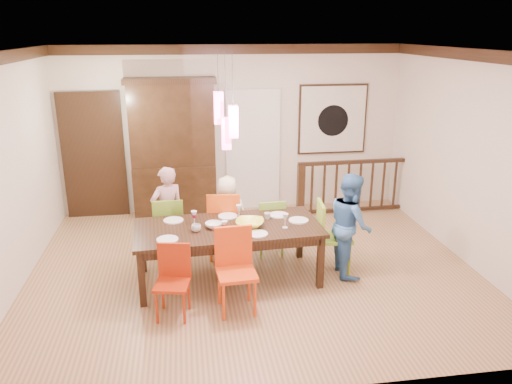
{
  "coord_description": "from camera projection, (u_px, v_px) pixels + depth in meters",
  "views": [
    {
      "loc": [
        -0.87,
        -6.15,
        3.14
      ],
      "look_at": [
        0.06,
        0.09,
        1.07
      ],
      "focal_mm": 35.0,
      "sensor_mm": 36.0,
      "label": 1
    }
  ],
  "objects": [
    {
      "name": "plate_end_right",
      "position": [
        298.0,
        220.0,
        6.53
      ],
      "size": [
        0.26,
        0.26,
        0.01
      ],
      "primitive_type": "cylinder",
      "color": "white",
      "rests_on": "dining_table"
    },
    {
      "name": "cup_left",
      "position": [
        196.0,
        228.0,
        6.18
      ],
      "size": [
        0.12,
        0.12,
        0.09
      ],
      "primitive_type": "imported",
      "rotation": [
        0.0,
        0.0,
        0.06
      ],
      "color": "silver",
      "rests_on": "dining_table"
    },
    {
      "name": "painting",
      "position": [
        333.0,
        119.0,
        8.95
      ],
      "size": [
        1.25,
        0.06,
        1.25
      ],
      "color": "black",
      "rests_on": "wall_back"
    },
    {
      "name": "white_doorway",
      "position": [
        253.0,
        152.0,
        8.93
      ],
      "size": [
        0.97,
        0.05,
        2.22
      ],
      "primitive_type": "cube",
      "color": "silver",
      "rests_on": "wall_back"
    },
    {
      "name": "plate_far_right",
      "position": [
        279.0,
        215.0,
        6.72
      ],
      "size": [
        0.26,
        0.26,
        0.01
      ],
      "primitive_type": "cylinder",
      "color": "white",
      "rests_on": "dining_table"
    },
    {
      "name": "dining_table",
      "position": [
        228.0,
        232.0,
        6.38
      ],
      "size": [
        2.42,
        1.21,
        0.75
      ],
      "rotation": [
        0.0,
        0.0,
        0.06
      ],
      "color": "black",
      "rests_on": "floor"
    },
    {
      "name": "plate_far_left",
      "position": [
        173.0,
        220.0,
        6.53
      ],
      "size": [
        0.26,
        0.26,
        0.01
      ],
      "primitive_type": "cylinder",
      "color": "white",
      "rests_on": "dining_table"
    },
    {
      "name": "ceiling",
      "position": [
        253.0,
        50.0,
        5.98
      ],
      "size": [
        6.0,
        6.0,
        0.0
      ],
      "primitive_type": "plane",
      "rotation": [
        3.14,
        0.0,
        0.0
      ],
      "color": "white",
      "rests_on": "wall_back"
    },
    {
      "name": "pendant_cluster",
      "position": [
        226.0,
        121.0,
        5.94
      ],
      "size": [
        0.27,
        0.21,
        1.14
      ],
      "color": "#F64985",
      "rests_on": "ceiling"
    },
    {
      "name": "wall_left",
      "position": [
        7.0,
        176.0,
        6.02
      ],
      "size": [
        0.0,
        5.0,
        5.0
      ],
      "primitive_type": "plane",
      "rotation": [
        1.57,
        0.0,
        1.57
      ],
      "color": "beige",
      "rests_on": "floor"
    },
    {
      "name": "chair_near_left",
      "position": [
        172.0,
        279.0,
        5.59
      ],
      "size": [
        0.44,
        0.44,
        0.84
      ],
      "rotation": [
        0.0,
        0.0,
        -0.19
      ],
      "color": "#A12609",
      "rests_on": "floor"
    },
    {
      "name": "wall_back",
      "position": [
        233.0,
        130.0,
        8.78
      ],
      "size": [
        6.0,
        0.0,
        6.0
      ],
      "primitive_type": "plane",
      "rotation": [
        1.57,
        0.0,
        0.0
      ],
      "color": "beige",
      "rests_on": "floor"
    },
    {
      "name": "plate_near_left",
      "position": [
        167.0,
        239.0,
        5.94
      ],
      "size": [
        0.26,
        0.26,
        0.01
      ],
      "primitive_type": "cylinder",
      "color": "white",
      "rests_on": "dining_table"
    },
    {
      "name": "wine_glass_a",
      "position": [
        194.0,
        218.0,
        6.37
      ],
      "size": [
        0.08,
        0.08,
        0.19
      ],
      "primitive_type": null,
      "color": "#590C19",
      "rests_on": "dining_table"
    },
    {
      "name": "chair_far_mid",
      "position": [
        224.0,
        219.0,
        7.08
      ],
      "size": [
        0.5,
        0.5,
        1.01
      ],
      "rotation": [
        0.0,
        0.0,
        3.03
      ],
      "color": "#CE4E10",
      "rests_on": "floor"
    },
    {
      "name": "crown_molding",
      "position": [
        253.0,
        57.0,
        6.01
      ],
      "size": [
        6.0,
        5.0,
        0.16
      ],
      "primitive_type": null,
      "color": "black",
      "rests_on": "wall_back"
    },
    {
      "name": "china_hutch",
      "position": [
        173.0,
        149.0,
        8.53
      ],
      "size": [
        1.51,
        0.46,
        2.39
      ],
      "color": "black",
      "rests_on": "floor"
    },
    {
      "name": "wine_glass_d",
      "position": [
        285.0,
        221.0,
        6.28
      ],
      "size": [
        0.08,
        0.08,
        0.19
      ],
      "primitive_type": null,
      "color": "silver",
      "rests_on": "dining_table"
    },
    {
      "name": "small_bowl",
      "position": [
        214.0,
        225.0,
        6.3
      ],
      "size": [
        0.26,
        0.26,
        0.07
      ],
      "primitive_type": "imported",
      "rotation": [
        0.0,
        0.0,
        0.26
      ],
      "color": "white",
      "rests_on": "dining_table"
    },
    {
      "name": "floor",
      "position": [
        253.0,
        268.0,
        6.89
      ],
      "size": [
        6.0,
        6.0,
        0.0
      ],
      "primitive_type": "plane",
      "color": "#926746",
      "rests_on": "ground"
    },
    {
      "name": "person_far_left",
      "position": [
        168.0,
        212.0,
        7.07
      ],
      "size": [
        0.58,
        0.49,
        1.34
      ],
      "primitive_type": "imported",
      "rotation": [
        0.0,
        0.0,
        3.55
      ],
      "color": "#D3A1A9",
      "rests_on": "floor"
    },
    {
      "name": "chair_end_right",
      "position": [
        335.0,
        232.0,
        6.68
      ],
      "size": [
        0.48,
        0.48,
        0.97
      ],
      "rotation": [
        0.0,
        0.0,
        1.47
      ],
      "color": "#89B830",
      "rests_on": "floor"
    },
    {
      "name": "chair_far_left",
      "position": [
        169.0,
        223.0,
        7.06
      ],
      "size": [
        0.42,
        0.42,
        0.92
      ],
      "rotation": [
        0.0,
        0.0,
        3.15
      ],
      "color": "olive",
      "rests_on": "floor"
    },
    {
      "name": "plate_far_mid",
      "position": [
        228.0,
        216.0,
        6.68
      ],
      "size": [
        0.26,
        0.26,
        0.01
      ],
      "primitive_type": "cylinder",
      "color": "white",
      "rests_on": "dining_table"
    },
    {
      "name": "person_end_right",
      "position": [
        350.0,
        224.0,
        6.57
      ],
      "size": [
        0.55,
        0.69,
        1.39
      ],
      "primitive_type": "imported",
      "rotation": [
        0.0,
        0.0,
        1.53
      ],
      "color": "#4076B4",
      "rests_on": "floor"
    },
    {
      "name": "wall_right",
      "position": [
        469.0,
        158.0,
        6.85
      ],
      "size": [
        0.0,
        5.0,
        5.0
      ],
      "primitive_type": "plane",
      "rotation": [
        1.57,
        0.0,
        -1.57
      ],
      "color": "beige",
      "rests_on": "floor"
    },
    {
      "name": "person_far_mid",
      "position": [
        228.0,
        215.0,
        7.19
      ],
      "size": [
        0.62,
        0.45,
        1.17
      ],
      "primitive_type": "imported",
      "rotation": [
        0.0,
        0.0,
        3.0
      ],
      "color": "beige",
      "rests_on": "floor"
    },
    {
      "name": "balustrade",
      "position": [
        354.0,
        185.0,
        8.86
      ],
      "size": [
        2.07,
        0.13,
        0.96
      ],
      "rotation": [
        0.0,
        0.0,
        0.02
      ],
      "color": "black",
      "rests_on": "floor"
    },
    {
      "name": "wine_glass_b",
      "position": [
        239.0,
        212.0,
        6.58
      ],
      "size": [
        0.08,
        0.08,
        0.19
      ],
      "primitive_type": null,
      "color": "silver",
      "rests_on": "dining_table"
    },
    {
      "name": "chair_far_right",
      "position": [
        270.0,
        222.0,
        7.2
      ],
      "size": [
        0.41,
        0.41,
        0.86
      ],
      "rotation": [
        0.0,
        0.0,
        3.2
      ],
      "color": "#74A534",
      "rests_on": "floor"
    },
    {
      "name": "chair_near_mid",
      "position": [
        236.0,
        267.0,
        5.69
      ],
      "size": [
        0.47,
        0.47,
        0.98
      ],
      "rotation": [
        0.0,
        0.0,
        0.06
      ],
      "color": "#D84210",
      "rests_on": "floor"
    },
    {
      "name": "napkin",
      "position": [
        222.0,
        237.0,
        6.0
      ],
      "size": [
        0.18,
        0.14,
        0.01
      ],
      "primitive_type": "cube",
      "color": "#D83359",
      "rests_on": "dining_table"
    },
    {
      "name": "wine_glass_c",
      "position": [
        225.0,
        228.0,
        6.04
      ],
      "size": [
        0.08,
        0.08,
        0.19
      ],
      "primitive_type": null,
      "color": "#590C19",
      "rests_on": "dining_table"
    },
    {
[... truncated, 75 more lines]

